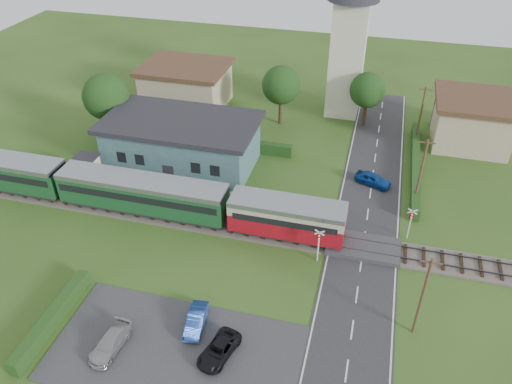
% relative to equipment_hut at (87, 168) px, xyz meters
% --- Properties ---
extents(ground, '(120.00, 120.00, 0.00)m').
position_rel_equipment_hut_xyz_m(ground, '(18.00, -5.20, -1.75)').
color(ground, '#2D4C19').
extents(railway_track, '(76.00, 3.20, 0.49)m').
position_rel_equipment_hut_xyz_m(railway_track, '(18.00, -3.20, -1.64)').
color(railway_track, '#4C443D').
rests_on(railway_track, ground).
extents(road, '(6.00, 70.00, 0.05)m').
position_rel_equipment_hut_xyz_m(road, '(28.00, -5.20, -1.72)').
color(road, '#28282B').
rests_on(road, ground).
extents(car_park, '(17.00, 9.00, 0.08)m').
position_rel_equipment_hut_xyz_m(car_park, '(16.50, -17.20, -1.71)').
color(car_park, '#333335').
rests_on(car_park, ground).
extents(crossing_deck, '(6.20, 3.40, 0.45)m').
position_rel_equipment_hut_xyz_m(crossing_deck, '(28.00, -3.20, -1.52)').
color(crossing_deck, '#333335').
rests_on(crossing_deck, ground).
extents(platform, '(30.00, 3.00, 0.45)m').
position_rel_equipment_hut_xyz_m(platform, '(8.00, 0.00, -1.52)').
color(platform, gray).
rests_on(platform, ground).
extents(equipment_hut, '(2.30, 2.30, 2.55)m').
position_rel_equipment_hut_xyz_m(equipment_hut, '(0.00, 0.00, 0.00)').
color(equipment_hut, beige).
rests_on(equipment_hut, platform).
extents(station_building, '(16.00, 9.00, 5.30)m').
position_rel_equipment_hut_xyz_m(station_building, '(8.00, 5.79, 0.95)').
color(station_building, '#395C5D').
rests_on(station_building, ground).
extents(train, '(43.20, 2.90, 3.40)m').
position_rel_equipment_hut_xyz_m(train, '(4.48, -3.20, 0.43)').
color(train, '#232328').
rests_on(train, ground).
extents(church_tower, '(6.00, 6.00, 17.60)m').
position_rel_equipment_hut_xyz_m(church_tower, '(23.00, 22.80, 8.48)').
color(church_tower, beige).
rests_on(church_tower, ground).
extents(house_west, '(10.80, 8.80, 5.50)m').
position_rel_equipment_hut_xyz_m(house_west, '(3.00, 19.80, 1.04)').
color(house_west, tan).
rests_on(house_west, ground).
extents(house_east, '(8.80, 8.80, 5.50)m').
position_rel_equipment_hut_xyz_m(house_east, '(38.00, 18.80, 1.05)').
color(house_east, tan).
rests_on(house_east, ground).
extents(hedge_carpark, '(0.80, 9.00, 1.20)m').
position_rel_equipment_hut_xyz_m(hedge_carpark, '(7.00, -17.20, -1.15)').
color(hedge_carpark, '#193814').
rests_on(hedge_carpark, ground).
extents(hedge_roadside, '(0.80, 18.00, 1.20)m').
position_rel_equipment_hut_xyz_m(hedge_roadside, '(32.20, 10.80, -1.15)').
color(hedge_roadside, '#193814').
rests_on(hedge_roadside, ground).
extents(hedge_station, '(22.00, 0.80, 1.30)m').
position_rel_equipment_hut_xyz_m(hedge_station, '(8.00, 10.30, -1.10)').
color(hedge_station, '#193814').
rests_on(hedge_station, ground).
extents(tree_a, '(5.20, 5.20, 8.00)m').
position_rel_equipment_hut_xyz_m(tree_a, '(-2.00, 8.80, 3.63)').
color(tree_a, '#332316').
rests_on(tree_a, ground).
extents(tree_b, '(4.60, 4.60, 7.34)m').
position_rel_equipment_hut_xyz_m(tree_b, '(16.00, 17.80, 3.27)').
color(tree_b, '#332316').
rests_on(tree_b, ground).
extents(tree_c, '(4.20, 4.20, 6.78)m').
position_rel_equipment_hut_xyz_m(tree_c, '(26.00, 19.80, 2.91)').
color(tree_c, '#332316').
rests_on(tree_c, ground).
extents(utility_pole_b, '(1.40, 0.22, 7.00)m').
position_rel_equipment_hut_xyz_m(utility_pole_b, '(32.20, -11.20, 1.88)').
color(utility_pole_b, '#473321').
rests_on(utility_pole_b, ground).
extents(utility_pole_c, '(1.40, 0.22, 7.00)m').
position_rel_equipment_hut_xyz_m(utility_pole_c, '(32.20, 4.80, 1.88)').
color(utility_pole_c, '#473321').
rests_on(utility_pole_c, ground).
extents(utility_pole_d, '(1.40, 0.22, 7.00)m').
position_rel_equipment_hut_xyz_m(utility_pole_d, '(32.20, 16.80, 1.88)').
color(utility_pole_d, '#473321').
rests_on(utility_pole_d, ground).
extents(crossing_signal_near, '(0.84, 0.28, 3.28)m').
position_rel_equipment_hut_xyz_m(crossing_signal_near, '(24.40, -5.61, 0.39)').
color(crossing_signal_near, silver).
rests_on(crossing_signal_near, ground).
extents(crossing_signal_far, '(0.84, 0.28, 3.28)m').
position_rel_equipment_hut_xyz_m(crossing_signal_far, '(31.60, -0.81, 0.39)').
color(crossing_signal_far, silver).
rests_on(crossing_signal_far, ground).
extents(streetlamp_west, '(0.30, 0.30, 5.15)m').
position_rel_equipment_hut_xyz_m(streetlamp_west, '(-4.00, 14.80, 1.29)').
color(streetlamp_west, '#3F3F47').
rests_on(streetlamp_west, ground).
extents(streetlamp_east, '(0.30, 0.30, 5.15)m').
position_rel_equipment_hut_xyz_m(streetlamp_east, '(34.00, 21.80, 1.29)').
color(streetlamp_east, '#3F3F47').
rests_on(streetlamp_east, ground).
extents(car_on_road, '(3.97, 2.71, 1.25)m').
position_rel_equipment_hut_xyz_m(car_on_road, '(28.06, 6.99, -1.07)').
color(car_on_road, navy).
rests_on(car_on_road, road).
extents(car_park_blue, '(1.61, 3.54, 1.13)m').
position_rel_equipment_hut_xyz_m(car_park_blue, '(17.09, -14.70, -1.10)').
color(car_park_blue, '#22449C').
rests_on(car_park_blue, car_park).
extents(car_park_silver, '(1.95, 3.99, 1.12)m').
position_rel_equipment_hut_xyz_m(car_park_silver, '(12.09, -18.07, -1.11)').
color(car_park_silver, '#9D9D9E').
rests_on(car_park_silver, car_park).
extents(car_park_dark, '(2.56, 4.01, 1.03)m').
position_rel_equipment_hut_xyz_m(car_park_dark, '(19.45, -16.67, -1.15)').
color(car_park_dark, black).
rests_on(car_park_dark, car_park).
extents(pedestrian_near, '(0.71, 0.50, 1.83)m').
position_rel_equipment_hut_xyz_m(pedestrian_near, '(16.48, -0.41, -0.38)').
color(pedestrian_near, gray).
rests_on(pedestrian_near, platform).
extents(pedestrian_far, '(0.67, 0.83, 1.61)m').
position_rel_equipment_hut_xyz_m(pedestrian_far, '(1.87, -0.47, -0.49)').
color(pedestrian_far, gray).
rests_on(pedestrian_far, platform).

